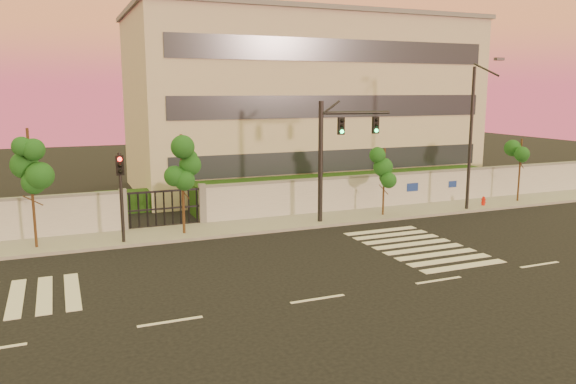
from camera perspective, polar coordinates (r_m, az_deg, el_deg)
name	(u,v)px	position (r m, az deg, el deg)	size (l,w,h in m)	color
ground	(318,299)	(19.44, 3.03, -10.81)	(120.00, 120.00, 0.00)	black
sidewalk	(229,228)	(28.82, -5.98, -3.68)	(60.00, 3.00, 0.15)	gray
perimeter_wall	(223,204)	(30.04, -6.64, -1.17)	(60.00, 0.36, 2.20)	#B0B2B7
hedge_row	(228,198)	(32.96, -6.16, -0.59)	(41.00, 4.25, 1.80)	black
institutional_building	(301,102)	(41.89, 1.30, 9.11)	(24.40, 12.40, 12.25)	beige
road_markings	(240,272)	(22.20, -4.92, -8.10)	(57.00, 7.62, 0.02)	silver
street_tree_c	(30,161)	(26.73, -24.71, 2.86)	(1.51, 1.21, 5.42)	#382314
street_tree_d	(182,162)	(27.27, -10.69, 3.05)	(1.61, 1.29, 4.95)	#382314
street_tree_e	(384,167)	(31.45, 9.77, 2.56)	(1.33, 1.05, 3.88)	#382314
street_tree_f	(521,156)	(37.88, 22.56, 3.41)	(1.37, 1.09, 4.05)	#382314
traffic_signal_main	(335,147)	(29.63, 4.78, 4.60)	(4.09, 0.59, 6.47)	black
traffic_signal_secondary	(121,187)	(26.40, -16.61, 0.50)	(0.33, 0.33, 4.27)	black
streetlight_east	(473,131)	(33.90, 18.29, 5.89)	(0.52, 2.10, 8.72)	black
fire_hydrant	(483,202)	(35.96, 19.23, -0.97)	(0.27, 0.26, 0.69)	red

